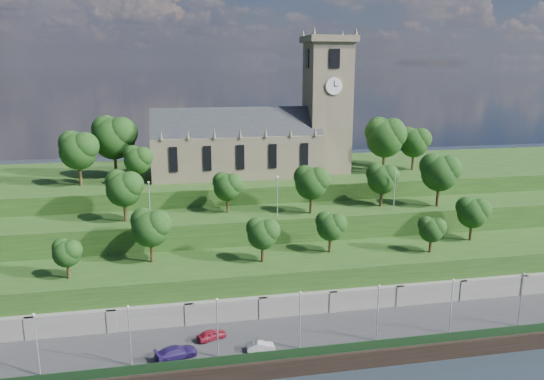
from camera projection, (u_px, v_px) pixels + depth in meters
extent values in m
plane|color=black|center=(320.00, 373.00, 63.55)|extent=(320.00, 320.00, 0.00)
cube|color=#2D2D30|center=(308.00, 340.00, 69.04)|extent=(160.00, 12.00, 2.00)
cube|color=black|center=(321.00, 365.00, 63.24)|extent=(160.00, 0.50, 2.20)
cube|color=#163318|center=(320.00, 350.00, 63.51)|extent=(160.00, 0.10, 1.20)
cube|color=slate|center=(297.00, 309.00, 74.42)|extent=(160.00, 2.00, 5.00)
cube|color=slate|center=(30.00, 336.00, 67.15)|extent=(1.20, 0.60, 5.00)
cube|color=slate|center=(112.00, 328.00, 69.01)|extent=(1.20, 0.60, 5.00)
cube|color=slate|center=(190.00, 321.00, 70.87)|extent=(1.20, 0.60, 5.00)
cube|color=slate|center=(263.00, 315.00, 72.73)|extent=(1.20, 0.60, 5.00)
cube|color=slate|center=(333.00, 309.00, 74.58)|extent=(1.20, 0.60, 5.00)
cube|color=slate|center=(399.00, 303.00, 76.44)|extent=(1.20, 0.60, 5.00)
cube|color=slate|center=(463.00, 297.00, 78.30)|extent=(1.20, 0.60, 5.00)
cube|color=slate|center=(523.00, 291.00, 80.16)|extent=(1.20, 0.60, 5.00)
cube|color=#214316|center=(288.00, 282.00, 79.80)|extent=(160.00, 12.00, 8.00)
cube|color=#214316|center=(274.00, 246.00, 89.83)|extent=(160.00, 10.00, 12.00)
cube|color=#214316|center=(254.00, 205.00, 109.52)|extent=(160.00, 32.00, 15.00)
cube|color=brown|center=(236.00, 154.00, 102.28)|extent=(32.00, 12.00, 8.00)
cube|color=#212428|center=(236.00, 134.00, 101.35)|extent=(32.00, 10.18, 10.18)
cone|color=brown|center=(161.00, 135.00, 92.81)|extent=(0.70, 0.70, 1.80)
cone|color=brown|center=(188.00, 134.00, 93.67)|extent=(0.70, 0.70, 1.80)
cone|color=brown|center=(214.00, 134.00, 94.54)|extent=(0.70, 0.70, 1.80)
cone|color=brown|center=(240.00, 133.00, 95.41)|extent=(0.70, 0.70, 1.80)
cone|color=brown|center=(266.00, 132.00, 96.28)|extent=(0.70, 0.70, 1.80)
cone|color=brown|center=(291.00, 132.00, 97.14)|extent=(0.70, 0.70, 1.80)
cone|color=brown|center=(315.00, 131.00, 98.01)|extent=(0.70, 0.70, 1.80)
cube|color=black|center=(174.00, 159.00, 94.13)|extent=(1.40, 0.25, 4.50)
cube|color=black|center=(207.00, 158.00, 95.24)|extent=(1.40, 0.25, 4.50)
cube|color=black|center=(241.00, 157.00, 96.36)|extent=(1.40, 0.25, 4.50)
cube|color=black|center=(273.00, 156.00, 97.47)|extent=(1.40, 0.25, 4.50)
cube|color=black|center=(304.00, 155.00, 98.59)|extent=(1.40, 0.25, 4.50)
cube|color=brown|center=(327.00, 109.00, 103.64)|extent=(8.00, 8.00, 25.00)
cube|color=brown|center=(329.00, 39.00, 100.59)|extent=(9.20, 9.20, 1.20)
cone|color=brown|center=(314.00, 31.00, 95.74)|extent=(0.80, 0.80, 1.60)
cone|color=brown|center=(303.00, 33.00, 103.38)|extent=(0.80, 0.80, 1.60)
cone|color=brown|center=(356.00, 32.00, 97.23)|extent=(0.80, 0.80, 1.60)
cone|color=brown|center=(342.00, 34.00, 104.87)|extent=(0.80, 0.80, 1.60)
cube|color=black|center=(335.00, 58.00, 97.53)|extent=(2.00, 0.25, 3.50)
cube|color=black|center=(322.00, 59.00, 105.32)|extent=(2.00, 0.25, 3.50)
cube|color=black|center=(308.00, 59.00, 100.67)|extent=(0.25, 2.00, 3.50)
cube|color=black|center=(349.00, 59.00, 102.18)|extent=(0.25, 2.00, 3.50)
cylinder|color=white|center=(334.00, 86.00, 98.66)|extent=(3.20, 0.30, 3.20)
cylinder|color=white|center=(348.00, 85.00, 103.36)|extent=(0.30, 3.20, 3.20)
cube|color=black|center=(334.00, 83.00, 98.37)|extent=(0.12, 0.05, 1.10)
cube|color=black|center=(336.00, 86.00, 98.56)|extent=(0.80, 0.05, 0.12)
cylinder|color=#342714|center=(68.00, 270.00, 70.98)|extent=(0.47, 0.47, 2.39)
sphere|color=#12340E|center=(67.00, 253.00, 70.44)|extent=(3.72, 3.72, 3.72)
sphere|color=#12340E|center=(72.00, 250.00, 70.09)|extent=(2.79, 2.79, 2.79)
sphere|color=#12340E|center=(62.00, 247.00, 70.59)|extent=(2.60, 2.60, 2.60)
cylinder|color=#342714|center=(152.00, 251.00, 76.69)|extent=(0.51, 0.51, 3.45)
sphere|color=#12340E|center=(150.00, 229.00, 75.91)|extent=(5.37, 5.37, 5.37)
sphere|color=#12340E|center=(158.00, 224.00, 75.41)|extent=(4.02, 4.02, 4.02)
sphere|color=#12340E|center=(144.00, 220.00, 76.13)|extent=(3.76, 3.76, 3.76)
cylinder|color=#342714|center=(263.00, 252.00, 76.83)|extent=(0.49, 0.49, 2.85)
sphere|color=#12340E|center=(262.00, 234.00, 76.19)|extent=(4.43, 4.43, 4.43)
sphere|color=#12340E|center=(269.00, 231.00, 75.77)|extent=(3.32, 3.32, 3.32)
sphere|color=#12340E|center=(256.00, 228.00, 76.36)|extent=(3.10, 3.10, 3.10)
cylinder|color=#342714|center=(330.00, 244.00, 80.76)|extent=(0.48, 0.48, 2.72)
sphere|color=#12340E|center=(330.00, 227.00, 80.15)|extent=(4.24, 4.24, 4.24)
sphere|color=#12340E|center=(337.00, 224.00, 79.75)|extent=(3.18, 3.18, 3.18)
sphere|color=#12340E|center=(325.00, 221.00, 80.32)|extent=(2.97, 2.97, 2.97)
cylinder|color=#342714|center=(430.00, 245.00, 80.73)|extent=(0.47, 0.47, 2.41)
sphere|color=#12340E|center=(432.00, 230.00, 80.18)|extent=(3.75, 3.75, 3.75)
sphere|color=#12340E|center=(438.00, 227.00, 79.83)|extent=(2.82, 2.82, 2.82)
sphere|color=#12340E|center=(426.00, 225.00, 80.33)|extent=(2.63, 2.63, 2.63)
cylinder|color=#342714|center=(471.00, 231.00, 86.16)|extent=(0.50, 0.50, 3.10)
sphere|color=#12340E|center=(472.00, 213.00, 85.46)|extent=(4.82, 4.82, 4.82)
sphere|color=#12340E|center=(480.00, 210.00, 85.02)|extent=(3.61, 3.61, 3.61)
sphere|color=#12340E|center=(466.00, 207.00, 85.66)|extent=(3.37, 3.37, 3.37)
cylinder|color=#342714|center=(125.00, 211.00, 82.63)|extent=(0.52, 0.52, 3.52)
sphere|color=#12340E|center=(124.00, 189.00, 81.84)|extent=(5.48, 5.48, 5.48)
sphere|color=#12340E|center=(131.00, 185.00, 81.33)|extent=(4.11, 4.11, 4.11)
sphere|color=#12340E|center=(117.00, 182.00, 82.06)|extent=(3.84, 3.84, 3.84)
cylinder|color=#342714|center=(228.00, 204.00, 87.63)|extent=(0.49, 0.49, 2.92)
sphere|color=#12340E|center=(227.00, 187.00, 86.97)|extent=(4.54, 4.54, 4.54)
sphere|color=#12340E|center=(233.00, 184.00, 86.55)|extent=(3.40, 3.40, 3.40)
sphere|color=#12340E|center=(222.00, 182.00, 87.16)|extent=(3.18, 3.18, 3.18)
cylinder|color=#342714|center=(311.00, 203.00, 87.21)|extent=(0.51, 0.51, 3.42)
sphere|color=#12340E|center=(311.00, 184.00, 86.44)|extent=(5.33, 5.33, 5.33)
sphere|color=#12340E|center=(319.00, 179.00, 85.94)|extent=(3.99, 3.99, 3.99)
sphere|color=#12340E|center=(305.00, 177.00, 86.65)|extent=(3.73, 3.73, 3.73)
cylinder|color=#342714|center=(381.00, 197.00, 91.57)|extent=(0.50, 0.50, 3.22)
sphere|color=#12340E|center=(382.00, 179.00, 90.85)|extent=(5.01, 5.01, 5.01)
sphere|color=#12340E|center=(389.00, 176.00, 90.38)|extent=(3.76, 3.76, 3.76)
sphere|color=#12340E|center=(376.00, 173.00, 91.05)|extent=(3.51, 3.51, 3.51)
cylinder|color=#342714|center=(438.00, 195.00, 91.35)|extent=(0.54, 0.54, 3.97)
sphere|color=#12340E|center=(439.00, 173.00, 90.46)|extent=(6.17, 6.17, 6.17)
sphere|color=#12340E|center=(448.00, 169.00, 89.88)|extent=(4.63, 4.63, 4.63)
sphere|color=#12340E|center=(432.00, 166.00, 90.70)|extent=(4.32, 4.32, 4.32)
cylinder|color=#342714|center=(80.00, 174.00, 93.64)|extent=(0.55, 0.55, 4.19)
sphere|color=#12340E|center=(78.00, 151.00, 92.69)|extent=(6.51, 6.51, 6.51)
sphere|color=#12340E|center=(85.00, 146.00, 92.08)|extent=(4.88, 4.88, 4.88)
sphere|color=#12340E|center=(72.00, 143.00, 92.95)|extent=(4.56, 4.56, 4.56)
cylinder|color=#342714|center=(116.00, 164.00, 100.29)|extent=(0.58, 0.58, 5.04)
sphere|color=#12340E|center=(114.00, 139.00, 99.16)|extent=(7.84, 7.84, 7.84)
sphere|color=#12340E|center=(122.00, 133.00, 98.42)|extent=(5.88, 5.88, 5.88)
sphere|color=#12340E|center=(106.00, 130.00, 99.47)|extent=(5.49, 5.49, 5.49)
cylinder|color=#342714|center=(139.00, 177.00, 93.74)|extent=(0.50, 0.50, 3.07)
sphere|color=#12340E|center=(138.00, 161.00, 93.05)|extent=(4.77, 4.77, 4.77)
sphere|color=#12340E|center=(143.00, 157.00, 92.61)|extent=(3.58, 3.58, 3.58)
sphere|color=#12340E|center=(133.00, 155.00, 93.24)|extent=(3.34, 3.34, 3.34)
cylinder|color=#342714|center=(384.00, 162.00, 104.19)|extent=(0.56, 0.56, 4.57)
sphere|color=#12340E|center=(385.00, 139.00, 103.16)|extent=(7.11, 7.11, 7.11)
sphere|color=#12340E|center=(393.00, 134.00, 102.49)|extent=(5.33, 5.33, 5.33)
sphere|color=#12340E|center=(377.00, 132.00, 103.44)|extent=(4.98, 4.98, 4.98)
cylinder|color=#342714|center=(384.00, 155.00, 112.47)|extent=(0.56, 0.56, 4.40)
sphere|color=#12340E|center=(385.00, 135.00, 111.48)|extent=(6.85, 6.85, 6.85)
sphere|color=#12340E|center=(393.00, 130.00, 110.84)|extent=(5.14, 5.14, 5.14)
sphere|color=#12340E|center=(378.00, 128.00, 111.76)|extent=(4.79, 4.79, 4.79)
cylinder|color=#342714|center=(413.00, 161.00, 107.52)|extent=(0.53, 0.53, 3.75)
sphere|color=#12340E|center=(414.00, 143.00, 106.67)|extent=(5.83, 5.83, 5.83)
sphere|color=#12340E|center=(421.00, 139.00, 106.13)|extent=(4.37, 4.37, 4.37)
sphere|color=#12340E|center=(408.00, 137.00, 106.90)|extent=(4.08, 4.08, 4.08)
cylinder|color=#B2B2B7|center=(37.00, 346.00, 58.67)|extent=(0.16, 0.16, 7.30)
sphere|color=silver|center=(33.00, 315.00, 57.79)|extent=(0.36, 0.36, 0.36)
cylinder|color=#B2B2B7|center=(130.00, 337.00, 60.53)|extent=(0.16, 0.16, 7.30)
sphere|color=silver|center=(128.00, 307.00, 59.65)|extent=(0.36, 0.36, 0.36)
cylinder|color=#B2B2B7|center=(217.00, 329.00, 62.39)|extent=(0.16, 0.16, 7.30)
sphere|color=silver|center=(217.00, 300.00, 61.51)|extent=(0.36, 0.36, 0.36)
cylinder|color=#B2B2B7|center=(300.00, 321.00, 64.24)|extent=(0.16, 0.16, 7.30)
sphere|color=silver|center=(300.00, 293.00, 63.36)|extent=(0.36, 0.36, 0.36)
cylinder|color=#B2B2B7|center=(378.00, 314.00, 66.10)|extent=(0.16, 0.16, 7.30)
sphere|color=silver|center=(379.00, 286.00, 65.22)|extent=(0.36, 0.36, 0.36)
cylinder|color=#B2B2B7|center=(451.00, 307.00, 67.96)|extent=(0.16, 0.16, 7.30)
sphere|color=silver|center=(453.00, 280.00, 67.08)|extent=(0.36, 0.36, 0.36)
cylinder|color=#B2B2B7|center=(521.00, 301.00, 69.82)|extent=(0.16, 0.16, 7.30)
sphere|color=silver|center=(524.00, 274.00, 68.94)|extent=(0.36, 0.36, 0.36)
cylinder|color=#B2B2B7|center=(150.00, 204.00, 81.10)|extent=(0.16, 0.16, 6.43)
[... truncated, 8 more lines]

